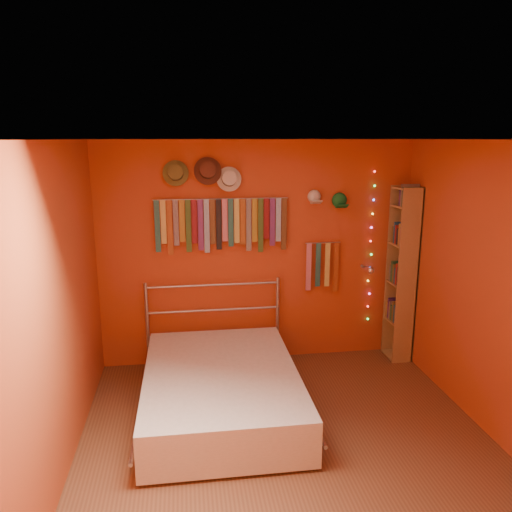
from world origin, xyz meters
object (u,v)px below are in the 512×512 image
bookshelf (405,273)px  tie_rack (222,222)px  bed (221,389)px  reading_lamp (369,270)px

bookshelf → tie_rack: bearing=175.7°
bed → bookshelf: bearing=23.2°
bed → reading_lamp: bearing=27.4°
reading_lamp → bookshelf: size_ratio=0.16×
reading_lamp → bed: bearing=-152.9°
tie_rack → bed: 1.76m
bookshelf → bed: size_ratio=0.98×
reading_lamp → tie_rack: bearing=173.7°
reading_lamp → bed: reading_lamp is taller
bookshelf → bed: (-2.17, -0.91, -0.79)m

